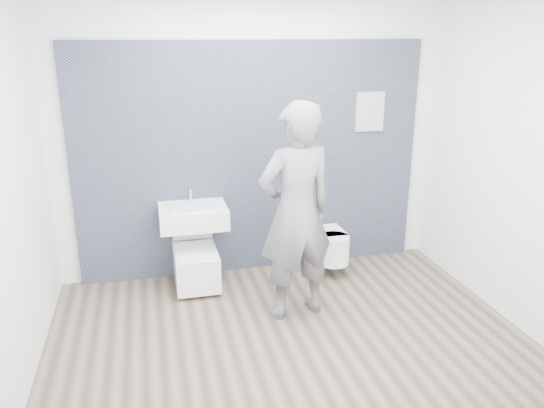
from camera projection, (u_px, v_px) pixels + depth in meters
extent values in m
plane|color=brown|center=(289.00, 337.00, 4.50)|extent=(4.00, 4.00, 0.00)
plane|color=white|center=(252.00, 141.00, 5.45)|extent=(4.00, 0.00, 4.00)
plane|color=white|center=(369.00, 253.00, 2.68)|extent=(4.00, 0.00, 4.00)
plane|color=white|center=(8.00, 196.00, 3.62)|extent=(0.00, 3.00, 3.00)
plane|color=white|center=(516.00, 164.00, 4.51)|extent=(0.00, 3.00, 3.00)
cube|color=black|center=(254.00, 266.00, 5.86)|extent=(3.60, 0.06, 2.40)
cube|color=white|center=(193.00, 216.00, 5.23)|extent=(0.66, 0.50, 0.20)
cube|color=silver|center=(193.00, 208.00, 5.18)|extent=(0.46, 0.33, 0.03)
cylinder|color=silver|center=(190.00, 193.00, 5.34)|extent=(0.02, 0.02, 0.17)
cylinder|color=silver|center=(191.00, 188.00, 5.28)|extent=(0.02, 0.11, 0.02)
cylinder|color=silver|center=(192.00, 224.00, 5.49)|extent=(0.04, 0.04, 0.13)
cube|color=white|center=(196.00, 267.00, 5.33)|extent=(0.42, 0.61, 0.36)
cylinder|color=silver|center=(196.00, 253.00, 5.24)|extent=(0.30, 0.30, 0.03)
cube|color=white|center=(196.00, 251.00, 5.23)|extent=(0.40, 0.49, 0.02)
cube|color=white|center=(193.00, 225.00, 5.34)|extent=(0.40, 0.25, 0.39)
cube|color=silver|center=(194.00, 268.00, 5.63)|extent=(0.11, 0.06, 0.08)
cube|color=white|center=(327.00, 244.00, 5.73)|extent=(0.33, 0.39, 0.28)
cylinder|color=white|center=(333.00, 251.00, 5.55)|extent=(0.33, 0.33, 0.28)
cube|color=white|center=(329.00, 231.00, 5.66)|extent=(0.31, 0.37, 0.03)
cylinder|color=white|center=(335.00, 238.00, 5.49)|extent=(0.31, 0.31, 0.03)
cube|color=silver|center=(322.00, 247.00, 5.92)|extent=(0.09, 0.06, 0.08)
cube|color=white|center=(362.00, 257.00, 6.10)|extent=(0.31, 0.03, 0.41)
imported|color=slate|center=(296.00, 213.00, 4.60)|extent=(0.79, 0.60, 1.95)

